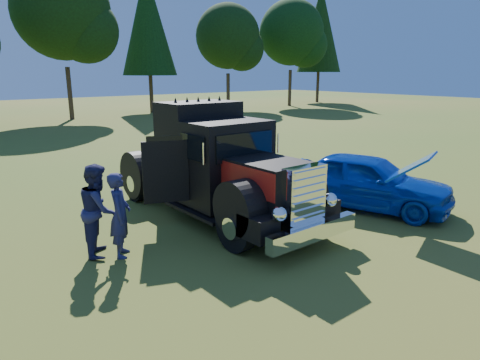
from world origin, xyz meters
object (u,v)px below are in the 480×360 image
hotrod_coupe (367,181)px  spectator_far (99,210)px  spectator_near (120,215)px  diamond_t_truck (218,170)px

hotrod_coupe → spectator_far: (-7.09, 1.65, 0.19)m
hotrod_coupe → spectator_near: size_ratio=2.75×
diamond_t_truck → hotrod_coupe: bearing=-28.2°
diamond_t_truck → spectator_near: diamond_t_truck is taller
hotrod_coupe → diamond_t_truck: bearing=151.8°
diamond_t_truck → spectator_far: bearing=-174.0°
diamond_t_truck → spectator_far: (-3.36, -0.35, -0.30)m
diamond_t_truck → spectator_near: 3.17m
diamond_t_truck → hotrod_coupe: diamond_t_truck is taller
spectator_far → hotrod_coupe: bearing=-76.6°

